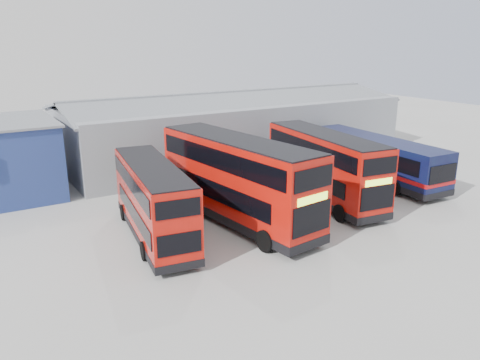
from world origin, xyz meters
TOP-DOWN VIEW (x-y plane):
  - ground_plane at (0.00, 0.00)m, footprint 120.00×120.00m
  - maintenance_shed at (8.00, 20.00)m, footprint 30.50×12.00m
  - double_decker_left at (-5.37, 5.63)m, footprint 3.68×9.87m
  - double_decker_centre at (-0.40, 5.29)m, footprint 4.12×12.02m
  - double_decker_right at (6.45, 5.66)m, footprint 3.94×10.92m
  - single_decker_blue at (12.82, 7.14)m, footprint 3.52×12.26m

SIDE VIEW (x-z plane):
  - ground_plane at x=0.00m, z-range 0.00..0.00m
  - single_decker_blue at x=12.82m, z-range -0.01..3.27m
  - double_decker_left at x=-5.37m, z-range -0.01..4.08m
  - double_decker_right at x=6.45m, z-range -0.01..4.51m
  - double_decker_centre at x=-0.40m, z-range -0.01..4.97m
  - maintenance_shed at x=8.00m, z-range -0.34..5.55m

